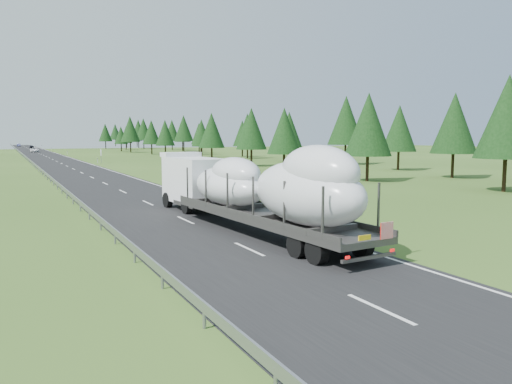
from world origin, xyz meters
name	(u,v)px	position (x,y,z in m)	size (l,w,h in m)	color
ground	(249,250)	(0.00, 0.00, 0.00)	(400.00, 400.00, 0.00)	#34511B
road_surface	(52,159)	(0.00, 100.00, 0.01)	(10.00, 400.00, 0.02)	black
guardrail	(26,157)	(-5.30, 99.94, 0.60)	(0.10, 400.00, 0.76)	slate
marker_posts	(58,150)	(6.50, 155.00, 0.54)	(0.13, 350.08, 1.00)	silver
highway_sign	(101,154)	(7.20, 80.00, 1.81)	(0.08, 0.90, 2.60)	slate
tree_line_right	(215,129)	(38.25, 97.52, 6.88)	(27.65, 271.75, 12.55)	black
boat_truck	(249,186)	(2.11, 4.26, 2.49)	(4.09, 21.79, 4.87)	white
distant_van	(35,150)	(-0.55, 155.75, 0.73)	(2.42, 5.24, 1.46)	white
distant_car_dark	(31,147)	(1.42, 213.58, 0.68)	(1.61, 4.00, 1.36)	black
distant_car_blue	(19,145)	(-2.33, 255.89, 0.69)	(1.45, 4.16, 1.37)	#1B214D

